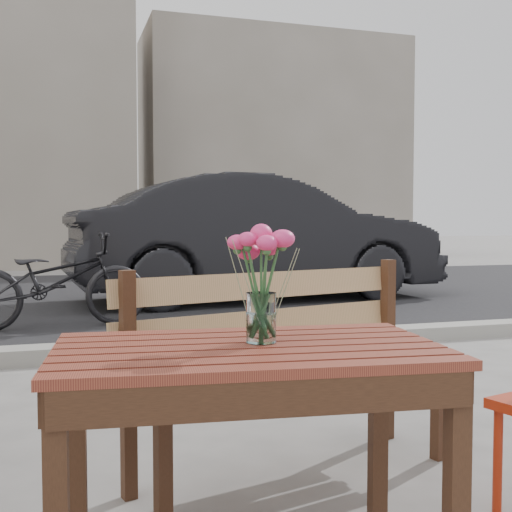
{
  "coord_description": "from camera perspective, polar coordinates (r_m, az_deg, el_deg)",
  "views": [
    {
      "loc": [
        -0.71,
        -1.83,
        1.01
      ],
      "look_at": [
        -0.15,
        -0.03,
        0.92
      ],
      "focal_mm": 45.0,
      "sensor_mm": 36.0,
      "label": 1
    }
  ],
  "objects": [
    {
      "name": "parked_car",
      "position": [
        8.46,
        0.09,
        1.55
      ],
      "size": [
        4.97,
        2.07,
        1.6
      ],
      "primitive_type": "imported",
      "rotation": [
        0.0,
        0.0,
        1.65
      ],
      "color": "black",
      "rests_on": "ground"
    },
    {
      "name": "main_vase",
      "position": [
        1.84,
        0.46,
        -1.18
      ],
      "size": [
        0.19,
        0.19,
        0.34
      ],
      "color": "white",
      "rests_on": "main_table"
    },
    {
      "name": "main_table",
      "position": [
        1.85,
        -0.63,
        -11.29
      ],
      "size": [
        1.15,
        0.75,
        0.67
      ],
      "rotation": [
        0.0,
        0.0,
        -0.11
      ],
      "color": "#591F17",
      "rests_on": "ground"
    },
    {
      "name": "main_bench",
      "position": [
        2.62,
        2.49,
        -7.81
      ],
      "size": [
        1.44,
        0.74,
        0.86
      ],
      "rotation": [
        0.0,
        0.0,
        0.25
      ],
      "color": "#A48455",
      "rests_on": "ground"
    },
    {
      "name": "street",
      "position": [
        7.0,
        -11.28,
        -5.14
      ],
      "size": [
        30.0,
        8.12,
        0.12
      ],
      "color": "black",
      "rests_on": "ground"
    },
    {
      "name": "backdrop_buildings",
      "position": [
        16.45,
        -14.28,
        11.97
      ],
      "size": [
        15.5,
        4.0,
        8.0
      ],
      "color": "gray",
      "rests_on": "ground"
    },
    {
      "name": "bicycle",
      "position": [
        6.42,
        -17.47,
        -2.09
      ],
      "size": [
        1.79,
        0.74,
        0.92
      ],
      "primitive_type": "imported",
      "rotation": [
        0.0,
        0.0,
        1.65
      ],
      "color": "black",
      "rests_on": "ground"
    }
  ]
}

